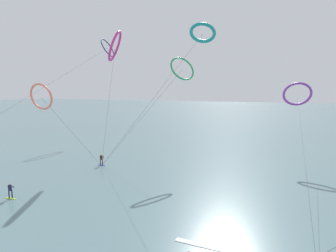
{
  "coord_description": "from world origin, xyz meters",
  "views": [
    {
      "loc": [
        8.94,
        -4.99,
        11.71
      ],
      "look_at": [
        0.0,
        21.54,
        7.64
      ],
      "focal_mm": 29.34,
      "sensor_mm": 36.0,
      "label": 1
    }
  ],
  "objects_px": {
    "surfer_lime": "(10,192)",
    "kite_coral": "(41,97)",
    "kite_magenta": "(115,46)",
    "kite_violet": "(297,94)",
    "surfer_cobalt": "(101,160)",
    "kite_emerald": "(182,69)",
    "kite_teal": "(203,33)",
    "kite_navy": "(107,48)"
  },
  "relations": [
    {
      "from": "kite_coral",
      "to": "kite_teal",
      "type": "distance_m",
      "value": 23.39
    },
    {
      "from": "kite_coral",
      "to": "kite_navy",
      "type": "height_order",
      "value": "kite_navy"
    },
    {
      "from": "kite_emerald",
      "to": "kite_navy",
      "type": "xyz_separation_m",
      "value": [
        -24.65,
        18.92,
        6.63
      ]
    },
    {
      "from": "kite_emerald",
      "to": "kite_navy",
      "type": "height_order",
      "value": "kite_navy"
    },
    {
      "from": "surfer_cobalt",
      "to": "kite_navy",
      "type": "height_order",
      "value": "kite_navy"
    },
    {
      "from": "kite_coral",
      "to": "kite_emerald",
      "type": "bearing_deg",
      "value": -141.18
    },
    {
      "from": "kite_magenta",
      "to": "kite_navy",
      "type": "xyz_separation_m",
      "value": [
        -12.95,
        19.32,
        2.7
      ]
    },
    {
      "from": "kite_emerald",
      "to": "kite_coral",
      "type": "xyz_separation_m",
      "value": [
        -16.28,
        -12.73,
        -4.16
      ]
    },
    {
      "from": "surfer_cobalt",
      "to": "kite_teal",
      "type": "distance_m",
      "value": 23.08
    },
    {
      "from": "surfer_lime",
      "to": "kite_teal",
      "type": "height_order",
      "value": "kite_teal"
    },
    {
      "from": "surfer_lime",
      "to": "kite_violet",
      "type": "distance_m",
      "value": 41.26
    },
    {
      "from": "kite_emerald",
      "to": "kite_coral",
      "type": "height_order",
      "value": "kite_emerald"
    },
    {
      "from": "kite_teal",
      "to": "kite_violet",
      "type": "height_order",
      "value": "kite_teal"
    },
    {
      "from": "surfer_cobalt",
      "to": "kite_teal",
      "type": "xyz_separation_m",
      "value": [
        14.26,
        2.94,
        17.91
      ]
    },
    {
      "from": "surfer_lime",
      "to": "surfer_cobalt",
      "type": "height_order",
      "value": "same"
    },
    {
      "from": "surfer_cobalt",
      "to": "kite_emerald",
      "type": "distance_m",
      "value": 18.89
    },
    {
      "from": "surfer_lime",
      "to": "kite_violet",
      "type": "bearing_deg",
      "value": 5.33
    },
    {
      "from": "surfer_lime",
      "to": "surfer_cobalt",
      "type": "distance_m",
      "value": 13.84
    },
    {
      "from": "kite_magenta",
      "to": "surfer_cobalt",
      "type": "bearing_deg",
      "value": -7.42
    },
    {
      "from": "surfer_cobalt",
      "to": "kite_emerald",
      "type": "height_order",
      "value": "kite_emerald"
    },
    {
      "from": "surfer_cobalt",
      "to": "kite_magenta",
      "type": "bearing_deg",
      "value": -113.19
    },
    {
      "from": "kite_violet",
      "to": "surfer_cobalt",
      "type": "bearing_deg",
      "value": -138.56
    },
    {
      "from": "kite_teal",
      "to": "kite_emerald",
      "type": "bearing_deg",
      "value": 107.25
    },
    {
      "from": "kite_teal",
      "to": "kite_navy",
      "type": "xyz_separation_m",
      "value": [
        -28.97,
        24.47,
        2.36
      ]
    },
    {
      "from": "surfer_cobalt",
      "to": "kite_violet",
      "type": "distance_m",
      "value": 31.94
    },
    {
      "from": "kite_emerald",
      "to": "kite_navy",
      "type": "relative_size",
      "value": 0.33
    },
    {
      "from": "kite_magenta",
      "to": "kite_emerald",
      "type": "bearing_deg",
      "value": 72.29
    },
    {
      "from": "kite_coral",
      "to": "kite_teal",
      "type": "xyz_separation_m",
      "value": [
        20.61,
        7.18,
        8.43
      ]
    },
    {
      "from": "kite_navy",
      "to": "surfer_lime",
      "type": "bearing_deg",
      "value": -167.22
    },
    {
      "from": "surfer_cobalt",
      "to": "kite_navy",
      "type": "relative_size",
      "value": 0.03
    },
    {
      "from": "kite_teal",
      "to": "kite_violet",
      "type": "bearing_deg",
      "value": 17.79
    },
    {
      "from": "kite_emerald",
      "to": "kite_teal",
      "type": "distance_m",
      "value": 8.23
    },
    {
      "from": "kite_coral",
      "to": "kite_magenta",
      "type": "height_order",
      "value": "kite_magenta"
    },
    {
      "from": "kite_teal",
      "to": "kite_violet",
      "type": "xyz_separation_m",
      "value": [
        13.09,
        10.4,
        -8.2
      ]
    },
    {
      "from": "surfer_lime",
      "to": "kite_teal",
      "type": "relative_size",
      "value": 0.08
    },
    {
      "from": "kite_navy",
      "to": "surfer_cobalt",
      "type": "bearing_deg",
      "value": -155.81
    },
    {
      "from": "surfer_cobalt",
      "to": "kite_magenta",
      "type": "height_order",
      "value": "kite_magenta"
    },
    {
      "from": "kite_magenta",
      "to": "kite_violet",
      "type": "xyz_separation_m",
      "value": [
        29.11,
        5.26,
        -7.86
      ]
    },
    {
      "from": "surfer_lime",
      "to": "kite_coral",
      "type": "relative_size",
      "value": 0.14
    },
    {
      "from": "kite_magenta",
      "to": "surfer_lime",
      "type": "bearing_deg",
      "value": -21.15
    },
    {
      "from": "surfer_lime",
      "to": "kite_coral",
      "type": "xyz_separation_m",
      "value": [
        -4.04,
        9.4,
        9.48
      ]
    },
    {
      "from": "kite_teal",
      "to": "kite_coral",
      "type": "bearing_deg",
      "value": 178.55
    }
  ]
}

